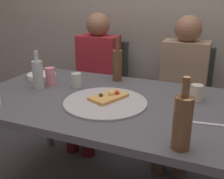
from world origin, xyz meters
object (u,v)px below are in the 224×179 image
(chair_left, at_px, (102,82))
(tumbler_near, at_px, (197,93))
(dining_table, at_px, (104,109))
(water_bottle, at_px, (117,64))
(table_knife, at_px, (213,125))
(wine_bottle, at_px, (37,74))
(guest_in_beanie, at_px, (182,84))
(beer_bottle, at_px, (182,122))
(tumbler_far, at_px, (76,80))
(pizza_slice_last, at_px, (109,96))
(pizza_tray, at_px, (105,102))
(guest_in_sweater, at_px, (95,74))
(plate_stack, at_px, (42,76))
(soda_can, at_px, (50,76))
(chair_right, at_px, (183,93))

(chair_left, bearing_deg, tumbler_near, 143.69)
(dining_table, xyz_separation_m, water_bottle, (-0.06, 0.36, 0.19))
(tumbler_near, xyz_separation_m, table_knife, (0.11, -0.30, -0.04))
(wine_bottle, bearing_deg, guest_in_beanie, 40.74)
(table_knife, bearing_deg, beer_bottle, 59.01)
(tumbler_far, distance_m, table_knife, 0.91)
(pizza_slice_last, distance_m, tumbler_far, 0.32)
(wine_bottle, distance_m, table_knife, 1.11)
(tumbler_near, bearing_deg, pizza_tray, -152.61)
(pizza_tray, distance_m, table_knife, 0.59)
(dining_table, relative_size, table_knife, 7.26)
(guest_in_sweater, bearing_deg, pizza_slice_last, 122.13)
(water_bottle, bearing_deg, pizza_slice_last, -75.59)
(tumbler_far, distance_m, chair_left, 0.81)
(plate_stack, bearing_deg, soda_can, -33.57)
(water_bottle, xyz_separation_m, plate_stack, (-0.54, -0.17, -0.10))
(dining_table, xyz_separation_m, plate_stack, (-0.59, 0.19, 0.09))
(soda_can, xyz_separation_m, guest_in_sweater, (0.02, 0.63, -0.15))
(plate_stack, bearing_deg, beer_bottle, -27.17)
(wine_bottle, distance_m, plate_stack, 0.24)
(tumbler_far, bearing_deg, chair_right, 50.93)
(table_knife, bearing_deg, guest_in_beanie, -79.98)
(table_knife, bearing_deg, plate_stack, -21.85)
(plate_stack, relative_size, chair_left, 0.23)
(tumbler_far, relative_size, guest_in_beanie, 0.08)
(wine_bottle, bearing_deg, water_bottle, 40.88)
(pizza_tray, bearing_deg, chair_left, 116.11)
(table_knife, height_order, chair_left, chair_left)
(chair_left, bearing_deg, beer_bottle, 126.78)
(table_knife, height_order, guest_in_beanie, guest_in_beanie)
(dining_table, relative_size, pizza_tray, 3.33)
(soda_can, bearing_deg, pizza_tray, -17.80)
(chair_right, bearing_deg, chair_left, 0.00)
(water_bottle, relative_size, chair_right, 0.35)
(chair_right, bearing_deg, plate_stack, 35.47)
(soda_can, distance_m, chair_right, 1.15)
(beer_bottle, distance_m, tumbler_near, 0.56)
(beer_bottle, distance_m, soda_can, 1.06)
(pizza_tray, relative_size, chair_right, 0.53)
(table_knife, bearing_deg, chair_left, -51.09)
(soda_can, bearing_deg, chair_right, 44.23)
(pizza_slice_last, xyz_separation_m, chair_right, (0.32, 0.88, -0.24))
(guest_in_beanie, bearing_deg, chair_left, -11.06)
(tumbler_far, bearing_deg, pizza_slice_last, -23.76)
(plate_stack, relative_size, guest_in_beanie, 0.18)
(pizza_slice_last, bearing_deg, chair_left, 117.48)
(guest_in_beanie, bearing_deg, guest_in_sweater, 0.00)
(beer_bottle, relative_size, guest_in_sweater, 0.26)
(chair_left, relative_size, guest_in_beanie, 0.77)
(wine_bottle, bearing_deg, pizza_slice_last, -1.39)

